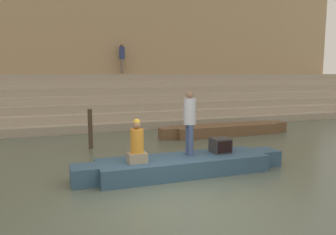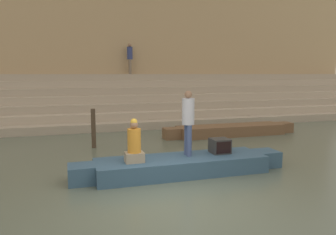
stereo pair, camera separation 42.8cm
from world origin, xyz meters
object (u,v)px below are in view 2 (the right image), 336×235
Objects in this scene: moored_boat_shore at (231,130)px; person_standing at (188,118)px; mooring_post at (93,128)px; person_on_steps at (130,56)px; tv_set at (220,146)px; person_rowing at (134,145)px; rowboat_main at (181,165)px.

person_standing is at bearing -126.84° from moored_boat_shore.
person_on_steps is at bearing 70.04° from mooring_post.
person_standing is 1.24m from tv_set.
moored_boat_shore is at bearing 6.84° from mooring_post.
tv_set is at bearing -8.56° from person_rowing.
moored_boat_shore is at bearing 52.69° from rowboat_main.
person_on_steps is (0.59, 11.32, 2.19)m from person_standing.
tv_set is (2.45, 0.23, -0.24)m from person_rowing.
tv_set reaches higher than rowboat_main.
person_standing is 5.78m from moored_boat_shore.
tv_set is (1.17, 0.14, 0.40)m from rowboat_main.
person_on_steps is (-3.01, 6.97, 3.40)m from moored_boat_shore.
tv_set is 0.08× the size of moored_boat_shore.
mooring_post is at bearing 120.41° from rowboat_main.
rowboat_main is 1.43m from person_rowing.
person_standing is at bearing 34.85° from rowboat_main.
person_rowing is (-1.27, -0.09, 0.65)m from rowboat_main.
person_on_steps is (2.78, 7.66, 2.94)m from mooring_post.
person_on_steps reaches higher than person_rowing.
rowboat_main is 5.91m from moored_boat_shore.
rowboat_main is at bearing -31.33° from person_on_steps.
moored_boat_shore is 4.27× the size of mooring_post.
person_standing is at bearing -178.08° from tv_set.
person_rowing is at bearing -172.60° from rowboat_main.
person_rowing is at bearing -172.28° from tv_set.
person_standing is (0.23, 0.14, 1.21)m from rowboat_main.
mooring_post is at bearing 122.09° from person_standing.
person_rowing is 2.47m from tv_set.
person_standing is at bearing -59.08° from mooring_post.
rowboat_main is 3.30× the size of person_standing.
rowboat_main is at bearing -171.03° from tv_set.
person_standing reaches higher than mooring_post.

